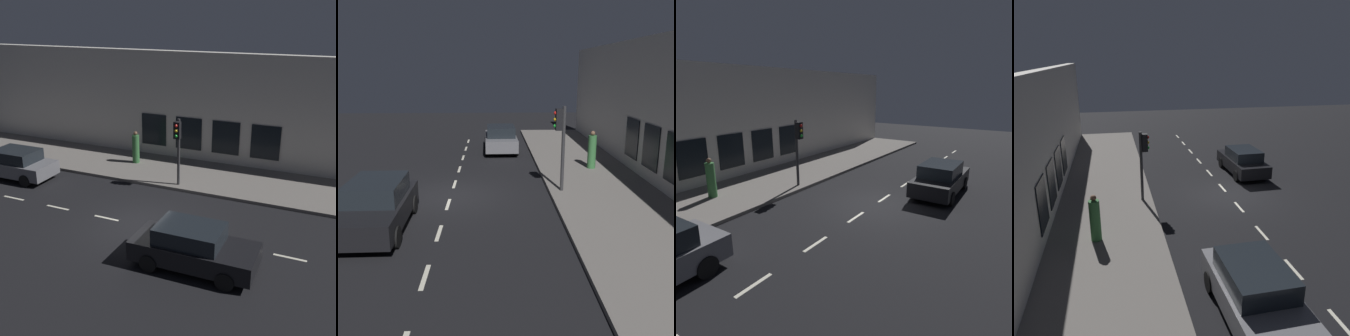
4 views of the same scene
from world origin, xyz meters
TOP-DOWN VIEW (x-y plane):
  - ground_plane at (0.00, 0.00)m, footprint 60.00×60.00m
  - sidewalk at (6.25, 0.00)m, footprint 4.50×32.00m
  - building_facade at (8.80, -0.00)m, footprint 0.65×32.00m
  - lane_centre_line at (0.00, -1.00)m, footprint 0.12×27.20m
  - traffic_light at (4.38, 0.10)m, footprint 0.48×0.32m
  - parked_car_0 at (-1.98, -3.16)m, footprint 2.00×4.39m
  - pedestrian_0 at (6.62, 3.66)m, footprint 0.58×0.58m

SIDE VIEW (x-z plane):
  - ground_plane at x=0.00m, z-range 0.00..0.00m
  - lane_centre_line at x=0.00m, z-range 0.00..0.01m
  - sidewalk at x=6.25m, z-range 0.00..0.15m
  - parked_car_0 at x=-1.98m, z-range 0.00..1.58m
  - pedestrian_0 at x=6.62m, z-range 0.08..1.94m
  - traffic_light at x=4.38m, z-range 0.80..4.21m
  - building_facade at x=8.80m, z-range -0.01..6.35m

